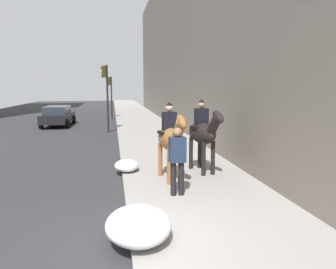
{
  "coord_description": "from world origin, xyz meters",
  "views": [
    {
      "loc": [
        -5.27,
        0.24,
        2.81
      ],
      "look_at": [
        4.0,
        -1.35,
        1.4
      ],
      "focal_mm": 34.33,
      "sensor_mm": 36.0,
      "label": 1
    }
  ],
  "objects_px": {
    "mounted_horse_far": "(203,132)",
    "mounted_horse_near": "(171,138)",
    "pedestrian_greeting": "(177,157)",
    "car_near_lane": "(58,115)",
    "traffic_light_near_curb": "(106,88)",
    "traffic_light_far_curb": "(110,90)"
  },
  "relations": [
    {
      "from": "traffic_light_far_curb",
      "to": "mounted_horse_far",
      "type": "bearing_deg",
      "value": -171.25
    },
    {
      "from": "mounted_horse_near",
      "to": "traffic_light_near_curb",
      "type": "distance_m",
      "value": 11.38
    },
    {
      "from": "mounted_horse_far",
      "to": "car_near_lane",
      "type": "xyz_separation_m",
      "value": [
        14.28,
        6.64,
        -0.64
      ]
    },
    {
      "from": "car_near_lane",
      "to": "traffic_light_far_curb",
      "type": "bearing_deg",
      "value": -35.56
    },
    {
      "from": "traffic_light_near_curb",
      "to": "traffic_light_far_curb",
      "type": "xyz_separation_m",
      "value": [
        8.63,
        -0.21,
        -0.27
      ]
    },
    {
      "from": "mounted_horse_near",
      "to": "traffic_light_far_curb",
      "type": "distance_m",
      "value": 19.86
    },
    {
      "from": "car_near_lane",
      "to": "mounted_horse_near",
      "type": "bearing_deg",
      "value": -157.64
    },
    {
      "from": "mounted_horse_far",
      "to": "traffic_light_near_curb",
      "type": "bearing_deg",
      "value": -174.49
    },
    {
      "from": "pedestrian_greeting",
      "to": "traffic_light_far_curb",
      "type": "bearing_deg",
      "value": 2.64
    },
    {
      "from": "car_near_lane",
      "to": "traffic_light_near_curb",
      "type": "bearing_deg",
      "value": -135.5
    },
    {
      "from": "pedestrian_greeting",
      "to": "traffic_light_far_curb",
      "type": "distance_m",
      "value": 21.18
    },
    {
      "from": "mounted_horse_near",
      "to": "traffic_light_far_curb",
      "type": "bearing_deg",
      "value": 177.58
    },
    {
      "from": "mounted_horse_far",
      "to": "traffic_light_near_curb",
      "type": "distance_m",
      "value": 10.98
    },
    {
      "from": "mounted_horse_far",
      "to": "traffic_light_near_curb",
      "type": "relative_size",
      "value": 0.56
    },
    {
      "from": "traffic_light_far_curb",
      "to": "traffic_light_near_curb",
      "type": "bearing_deg",
      "value": 178.61
    },
    {
      "from": "mounted_horse_far",
      "to": "car_near_lane",
      "type": "relative_size",
      "value": 0.51
    },
    {
      "from": "traffic_light_far_curb",
      "to": "car_near_lane",
      "type": "bearing_deg",
      "value": 142.21
    },
    {
      "from": "mounted_horse_near",
      "to": "car_near_lane",
      "type": "height_order",
      "value": "mounted_horse_near"
    },
    {
      "from": "pedestrian_greeting",
      "to": "car_near_lane",
      "type": "bearing_deg",
      "value": 16.39
    },
    {
      "from": "mounted_horse_far",
      "to": "pedestrian_greeting",
      "type": "height_order",
      "value": "mounted_horse_far"
    },
    {
      "from": "mounted_horse_far",
      "to": "mounted_horse_near",
      "type": "bearing_deg",
      "value": -70.27
    },
    {
      "from": "pedestrian_greeting",
      "to": "traffic_light_near_curb",
      "type": "distance_m",
      "value": 12.69
    }
  ]
}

